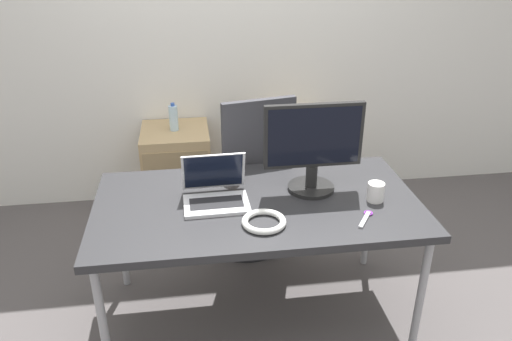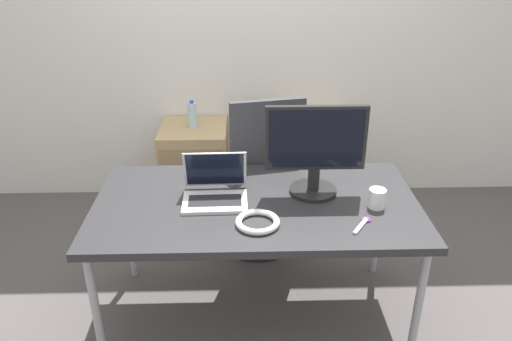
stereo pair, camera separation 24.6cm
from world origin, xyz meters
name	(u,v)px [view 2 (the right image)]	position (x,y,z in m)	size (l,w,h in m)	color
ground_plane	(256,313)	(0.00, 0.00, 0.00)	(14.00, 14.00, 0.00)	#514C4C
wall_back	(250,29)	(0.00, 1.50, 1.30)	(10.00, 0.05, 2.60)	silver
desk	(256,209)	(0.00, 0.00, 0.68)	(1.62, 0.87, 0.73)	#28282B
office_chair	(260,191)	(0.04, 0.68, 0.42)	(0.56, 0.60, 1.09)	#232326
cabinet_left	(195,168)	(-0.42, 1.21, 0.33)	(0.48, 0.49, 0.66)	tan
cabinet_right	(311,167)	(0.45, 1.21, 0.33)	(0.48, 0.49, 0.66)	tan
water_bottle	(192,115)	(-0.42, 1.22, 0.75)	(0.06, 0.06, 0.20)	silver
laptop_center	(215,191)	(-0.21, 0.03, 0.77)	(0.32, 0.29, 0.23)	silver
monitor	(315,150)	(0.30, 0.09, 0.96)	(0.50, 0.24, 0.47)	black
coffee_cup_white	(377,198)	(0.59, -0.07, 0.77)	(0.08, 0.08, 0.10)	white
coffee_cup_brown	(237,171)	(-0.10, 0.24, 0.78)	(0.09, 0.09, 0.11)	brown
cable_coil	(259,222)	(0.00, -0.22, 0.74)	(0.21, 0.21, 0.03)	white
scissors	(363,224)	(0.48, -0.23, 0.73)	(0.12, 0.15, 0.01)	#B2B2B7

